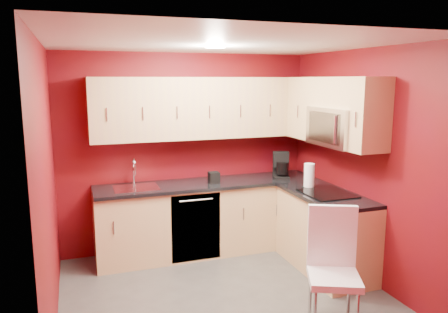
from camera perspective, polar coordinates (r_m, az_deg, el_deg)
floor at (r=4.65m, az=0.17°, el=-17.79°), size 3.20×3.20×0.00m
ceiling at (r=4.13m, az=0.18°, el=14.59°), size 3.20×3.20×0.00m
wall_back at (r=5.63m, az=-4.90°, el=0.57°), size 3.20×0.00×3.20m
wall_front at (r=2.90m, az=10.18°, el=-8.67°), size 3.20×0.00×3.20m
wall_left at (r=4.00m, az=-22.07°, el=-4.04°), size 0.00×3.00×3.00m
wall_right at (r=4.97m, az=17.85°, el=-1.14°), size 0.00×3.00×3.00m
base_cabinets_back at (r=5.60m, az=-2.00°, el=-8.06°), size 2.80×0.60×0.87m
base_cabinets_right at (r=5.22m, az=13.02°, el=-9.69°), size 0.60×1.30×0.87m
countertop_back at (r=5.46m, az=-1.98°, el=-3.56°), size 2.80×0.63×0.04m
countertop_right at (r=5.06m, az=13.17°, el=-4.91°), size 0.63×1.27×0.04m
upper_cabinets_back at (r=5.45m, az=-2.48°, el=6.37°), size 2.80×0.35×0.75m
upper_cabinets_right at (r=5.15m, az=13.71°, el=6.58°), size 0.35×1.55×0.75m
microwave at (r=4.95m, az=14.81°, el=3.77°), size 0.42×0.76×0.42m
cooktop at (r=5.03m, az=13.34°, el=-4.73°), size 0.50×0.55×0.01m
sink at (r=5.27m, az=-11.44°, el=-3.63°), size 0.52×0.42×0.35m
dishwasher_front at (r=5.26m, az=-3.68°, el=-9.25°), size 0.60×0.02×0.82m
downlight at (r=4.41m, az=-1.15°, el=14.10°), size 0.20×0.20×0.01m
coffee_maker at (r=5.69m, az=7.50°, el=-1.16°), size 0.28×0.32×0.33m
napkin_holder at (r=5.40m, az=-1.33°, el=-2.76°), size 0.13×0.13×0.14m
paper_towel at (r=5.24m, az=11.07°, el=-2.47°), size 0.22×0.22×0.29m
dining_chair at (r=4.02m, az=14.18°, el=-14.33°), size 0.58×0.59×1.07m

